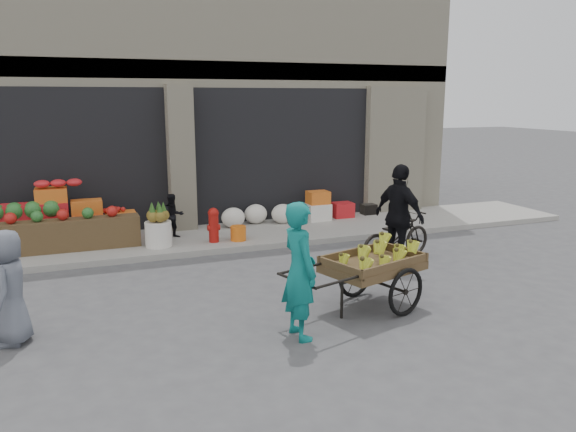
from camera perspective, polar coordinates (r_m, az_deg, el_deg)
name	(u,v)px	position (r m, az deg, el deg)	size (l,w,h in m)	color
ground	(249,310)	(8.23, -3.99, -9.51)	(80.00, 80.00, 0.00)	#424244
sidewalk	(192,240)	(12.01, -9.75, -2.42)	(18.00, 2.20, 0.12)	gray
building	(157,83)	(15.53, -13.15, 13.00)	(14.00, 6.45, 7.00)	beige
fruit_display	(63,218)	(11.95, -21.88, -0.18)	(3.10, 1.12, 1.24)	red
pineapple_bin	(158,234)	(11.34, -13.02, -1.80)	(0.52, 0.52, 0.50)	silver
fire_hydrant	(214,224)	(11.46, -7.57, -0.77)	(0.22, 0.22, 0.71)	#A5140F
orange_bucket	(238,233)	(11.58, -5.08, -1.75)	(0.32, 0.32, 0.30)	orange
right_bay_goods	(296,210)	(13.22, 0.84, 0.62)	(3.35, 0.60, 0.70)	silver
seated_person	(173,216)	(11.93, -11.58, 0.00)	(0.45, 0.35, 0.93)	black
banana_cart	(371,262)	(8.11, 8.39, -4.61)	(2.51, 1.57, 0.98)	brown
vendor_woman	(300,271)	(7.06, 1.18, -5.57)	(0.64, 0.42, 1.76)	#0E6B68
vendor_grey	(9,287)	(7.74, -26.48, -6.50)	(0.71, 0.46, 1.45)	slate
bicycle	(396,236)	(10.74, 10.92, -2.03)	(0.60, 1.72, 0.90)	black
cyclist	(399,216)	(10.20, 11.25, -0.02)	(1.09, 0.45, 1.86)	black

